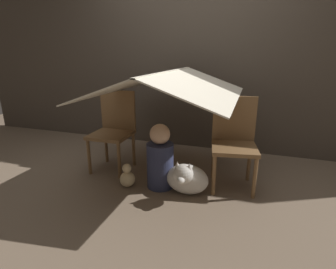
% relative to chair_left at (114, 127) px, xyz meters
% --- Properties ---
extents(ground_plane, '(8.80, 8.80, 0.00)m').
position_rel_chair_left_xyz_m(ground_plane, '(0.66, -0.19, -0.48)').
color(ground_plane, '#7A6651').
extents(wall_back, '(7.00, 0.05, 2.50)m').
position_rel_chair_left_xyz_m(wall_back, '(0.66, 1.00, 0.77)').
color(wall_back, '#4C4238').
rests_on(wall_back, ground_plane).
extents(chair_left, '(0.42, 0.42, 0.88)m').
position_rel_chair_left_xyz_m(chair_left, '(0.00, 0.00, 0.00)').
color(chair_left, brown).
rests_on(chair_left, ground_plane).
extents(chair_right, '(0.48, 0.48, 0.88)m').
position_rel_chair_left_xyz_m(chair_right, '(1.31, -0.00, 0.00)').
color(chair_right, brown).
rests_on(chair_right, ground_plane).
extents(sheet_canopy, '(1.33, 1.55, 0.24)m').
position_rel_chair_left_xyz_m(sheet_canopy, '(0.66, -0.08, 0.52)').
color(sheet_canopy, silver).
extents(person_front, '(0.26, 0.26, 0.64)m').
position_rel_chair_left_xyz_m(person_front, '(0.65, -0.28, -0.19)').
color(person_front, '#2D3351').
rests_on(person_front, ground_plane).
extents(dog, '(0.40, 0.39, 0.38)m').
position_rel_chair_left_xyz_m(dog, '(0.93, -0.36, -0.31)').
color(dog, silver).
rests_on(dog, ground_plane).
extents(plush_toy, '(0.15, 0.15, 0.24)m').
position_rel_chair_left_xyz_m(plush_toy, '(0.34, -0.39, -0.38)').
color(plush_toy, beige).
rests_on(plush_toy, ground_plane).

